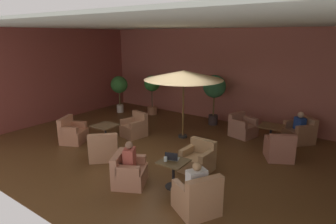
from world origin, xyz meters
The scene contains 25 objects.
ground_plane centered at (0.00, 0.00, -0.01)m, with size 11.33×8.29×0.02m, color brown.
wall_back_brick centered at (0.00, 4.10, 1.89)m, with size 11.33×0.08×3.78m, color #A95C4E.
wall_left_accent centered at (-5.62, 0.00, 1.89)m, with size 0.08×8.29×3.78m, color brown.
ceiling_slab centered at (0.00, 0.00, 3.81)m, with size 11.33×8.29×0.06m, color silver.
cafe_table_front_left centered at (1.63, -1.64, 0.49)m, with size 0.65×0.65×0.67m.
armchair_front_left_north centered at (1.68, -0.55, 0.30)m, with size 0.76×0.80×0.80m.
armchair_front_left_east centered at (0.67, -2.16, 0.30)m, with size 1.02×1.06×0.78m.
armchair_front_left_south centered at (2.60, -2.19, 0.32)m, with size 1.07×1.07×0.88m.
cafe_table_front_right centered at (2.70, 2.42, 0.52)m, with size 0.75×0.75×0.67m.
armchair_front_right_north centered at (3.24, 1.44, 0.31)m, with size 1.00×1.02×0.85m.
armchair_front_right_east centered at (3.42, 3.27, 0.33)m, with size 1.12×1.12×0.86m.
armchair_front_right_south centered at (1.63, 2.71, 0.31)m, with size 0.95×0.94×0.81m.
cafe_table_mid_center centered at (-1.74, -0.69, 0.52)m, with size 0.73×0.73×0.67m.
armchair_mid_center_north centered at (-0.91, -1.53, 0.32)m, with size 1.08×1.08×0.86m.
armchair_mid_center_east centered at (-1.51, 0.47, 0.31)m, with size 0.84×0.88×0.85m.
armchair_mid_center_south centered at (-2.80, -1.20, 0.32)m, with size 0.97×1.02×0.87m.
patio_umbrella_tall_red centered at (-0.05, 1.38, 2.21)m, with size 2.69×2.69×2.37m.
potted_tree_left_corner centered at (0.15, 3.35, 1.47)m, with size 0.89×0.89×2.01m.
potted_tree_mid_left centered at (-2.83, 3.13, 1.21)m, with size 0.71×0.71×1.77m.
potted_tree_mid_right centered at (-4.28, 2.52, 1.22)m, with size 0.78×0.78×1.70m.
patron_blue_shirt centered at (0.70, -2.14, 0.72)m, with size 0.37×0.41×0.69m.
patron_by_window centered at (3.40, 3.24, 0.72)m, with size 0.41×0.40×0.61m.
patron_with_friend centered at (2.56, -2.16, 0.71)m, with size 0.40×0.46×0.68m.
iced_drink_cup centered at (1.49, -1.76, 0.73)m, with size 0.08×0.08×0.11m, color white.
open_laptop centered at (1.56, -1.60, 0.73)m, with size 0.36×0.31×0.20m.
Camera 1 is at (5.08, -6.68, 3.53)m, focal length 30.37 mm.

